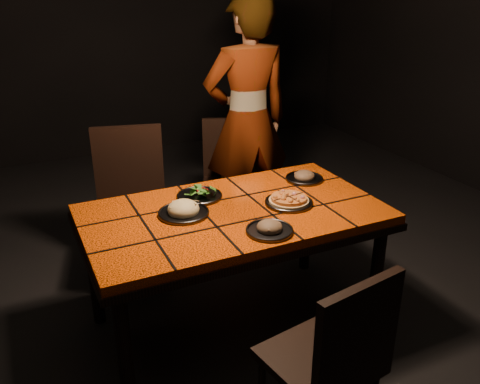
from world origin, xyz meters
name	(u,v)px	position (x,y,z in m)	size (l,w,h in m)	color
room_shell	(233,69)	(0.00, 0.00, 1.50)	(6.04, 7.04, 3.08)	black
dining_table	(234,223)	(0.00, 0.00, 0.67)	(1.62, 0.92, 0.75)	#F95207
chair_near	(335,356)	(-0.01, -0.98, 0.52)	(0.48, 0.48, 0.91)	black
chair_far_left	(131,194)	(-0.36, 0.84, 0.58)	(0.55, 0.55, 1.02)	black
chair_far_right	(231,172)	(0.46, 1.05, 0.53)	(0.55, 0.55, 0.93)	black
diner	(247,121)	(0.58, 1.02, 0.92)	(0.67, 0.44, 1.85)	brown
plate_pizza	(289,201)	(0.31, -0.06, 0.77)	(0.27, 0.27, 0.04)	#35353A
plate_pasta	(183,210)	(-0.26, 0.06, 0.77)	(0.27, 0.27, 0.09)	#35353A
plate_salad	(199,193)	(-0.11, 0.24, 0.78)	(0.26, 0.26, 0.07)	#35353A
plate_mushroom_a	(269,228)	(0.05, -0.31, 0.77)	(0.24, 0.24, 0.08)	#35353A
plate_mushroom_b	(304,177)	(0.58, 0.21, 0.77)	(0.23, 0.23, 0.08)	#35353A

